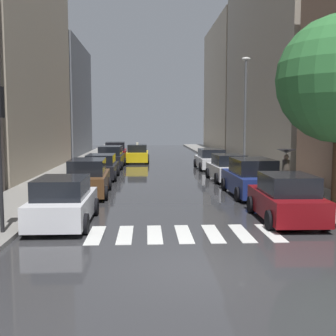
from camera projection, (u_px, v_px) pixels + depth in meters
name	position (u px, v px, depth m)	size (l,w,h in m)	color
ground_plane	(160.00, 167.00, 33.61)	(28.00, 72.00, 0.04)	#2F2F32
sidewalk_left	(79.00, 166.00, 33.26)	(3.00, 72.00, 0.15)	gray
sidewalk_right	(241.00, 165.00, 33.94)	(3.00, 72.00, 0.15)	gray
crosswalk_stripes	(184.00, 234.00, 12.89)	(5.85, 2.20, 0.01)	silver
building_left_mid	(1.00, 18.00, 28.55)	(6.00, 17.44, 21.21)	#B2A38C
building_left_far	(56.00, 100.00, 45.77)	(6.00, 14.02, 12.02)	slate
building_right_mid	(285.00, 57.00, 36.62)	(6.00, 21.54, 18.49)	#9E9384
building_right_far	(235.00, 87.00, 57.09)	(6.00, 18.10, 16.85)	#B2A38C
parked_car_left_nearest	(63.00, 202.00, 14.05)	(2.01, 4.09, 1.61)	silver
parked_car_left_second	(88.00, 178.00, 19.91)	(2.13, 4.53, 1.74)	brown
parked_car_left_third	(101.00, 167.00, 26.09)	(2.08, 4.29, 1.53)	black
parked_car_left_fourth	(111.00, 158.00, 32.77)	(2.17, 4.80, 1.71)	black
parked_car_left_fifth	(116.00, 152.00, 38.15)	(2.23, 4.70, 1.82)	maroon
parked_car_right_nearest	(286.00, 199.00, 14.57)	(2.09, 4.05, 1.66)	maroon
parked_car_right_second	(251.00, 178.00, 19.83)	(2.21, 4.77, 1.77)	navy
parked_car_right_third	(228.00, 168.00, 25.09)	(2.26, 4.19, 1.60)	silver
parked_car_right_fourth	(211.00, 159.00, 31.81)	(2.19, 4.64, 1.54)	silver
taxi_midroad	(137.00, 154.00, 37.21)	(2.10, 4.41, 1.81)	yellow
pedestrian_foreground	(286.00, 161.00, 20.82)	(0.95, 0.95, 1.99)	brown
lamp_post_right	(245.00, 107.00, 28.26)	(0.60, 0.28, 7.70)	#595B60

